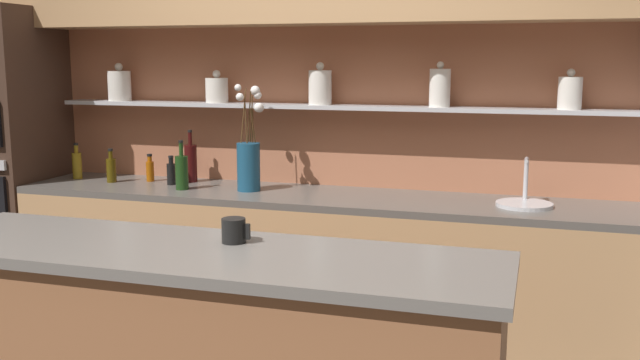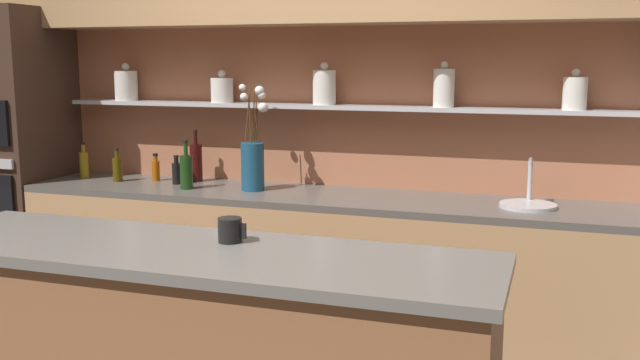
% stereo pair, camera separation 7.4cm
% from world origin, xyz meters
% --- Properties ---
extents(back_wall_unit, '(5.20, 0.44, 2.60)m').
position_xyz_m(back_wall_unit, '(-0.00, 1.53, 1.55)').
color(back_wall_unit, '#A86647').
rests_on(back_wall_unit, ground_plane).
extents(back_counter_unit, '(3.60, 0.62, 0.92)m').
position_xyz_m(back_counter_unit, '(-0.08, 1.24, 0.46)').
color(back_counter_unit, tan).
rests_on(back_counter_unit, ground_plane).
extents(oven_tower, '(0.70, 0.64, 2.01)m').
position_xyz_m(oven_tower, '(-2.25, 1.24, 1.01)').
color(oven_tower, '#3D281E').
rests_on(oven_tower, ground_plane).
extents(flower_vase, '(0.19, 0.14, 0.62)m').
position_xyz_m(flower_vase, '(-0.48, 1.24, 1.12)').
color(flower_vase, navy).
rests_on(flower_vase, back_counter_unit).
extents(sink_fixture, '(0.29, 0.29, 0.25)m').
position_xyz_m(sink_fixture, '(1.08, 1.25, 0.94)').
color(sink_fixture, '#B7B7BC').
rests_on(sink_fixture, back_counter_unit).
extents(bottle_oil_0, '(0.06, 0.06, 0.21)m').
position_xyz_m(bottle_oil_0, '(-1.42, 1.25, 1.00)').
color(bottle_oil_0, '#47380A').
rests_on(bottle_oil_0, back_counter_unit).
extents(bottle_sauce_1, '(0.05, 0.05, 0.17)m').
position_xyz_m(bottle_sauce_1, '(-1.21, 1.35, 0.99)').
color(bottle_sauce_1, '#9E4C0A').
rests_on(bottle_sauce_1, back_counter_unit).
extents(bottle_sauce_2, '(0.06, 0.06, 0.18)m').
position_xyz_m(bottle_sauce_2, '(-1.02, 1.28, 0.99)').
color(bottle_sauce_2, black).
rests_on(bottle_sauce_2, back_counter_unit).
extents(bottle_wine_3, '(0.08, 0.08, 0.33)m').
position_xyz_m(bottle_wine_3, '(-0.95, 1.41, 1.04)').
color(bottle_wine_3, '#380C0C').
rests_on(bottle_wine_3, back_counter_unit).
extents(bottle_oil_4, '(0.06, 0.06, 0.23)m').
position_xyz_m(bottle_oil_4, '(-1.72, 1.31, 1.01)').
color(bottle_oil_4, olive).
rests_on(bottle_oil_4, back_counter_unit).
extents(bottle_wine_5, '(0.08, 0.08, 0.29)m').
position_xyz_m(bottle_wine_5, '(-0.88, 1.15, 1.03)').
color(bottle_wine_5, '#193814').
rests_on(bottle_wine_5, back_counter_unit).
extents(coffee_mug, '(0.11, 0.09, 0.09)m').
position_xyz_m(coffee_mug, '(0.09, -0.26, 1.07)').
color(coffee_mug, black).
rests_on(coffee_mug, island_counter).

